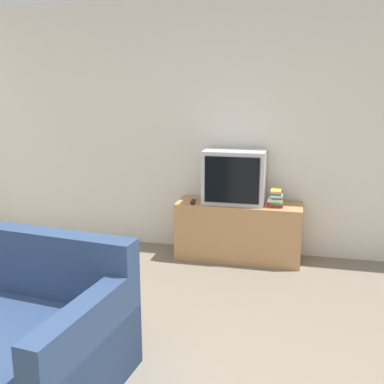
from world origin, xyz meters
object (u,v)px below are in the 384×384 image
object	(u,v)px
tv_stand	(238,231)
book_stack	(276,198)
remote_on_stand	(193,202)
television	(234,177)

from	to	relation	value
tv_stand	book_stack	size ratio (longest dim) A/B	6.51
tv_stand	book_stack	distance (m)	0.52
tv_stand	remote_on_stand	size ratio (longest dim) A/B	8.42
television	remote_on_stand	size ratio (longest dim) A/B	4.10
book_stack	remote_on_stand	xyz separation A→B (m)	(-0.82, -0.07, -0.07)
remote_on_stand	book_stack	bearing A→B (deg)	4.93
book_stack	tv_stand	bearing A→B (deg)	174.86
tv_stand	remote_on_stand	distance (m)	0.56
tv_stand	remote_on_stand	bearing A→B (deg)	-167.18
tv_stand	television	bearing A→B (deg)	158.38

